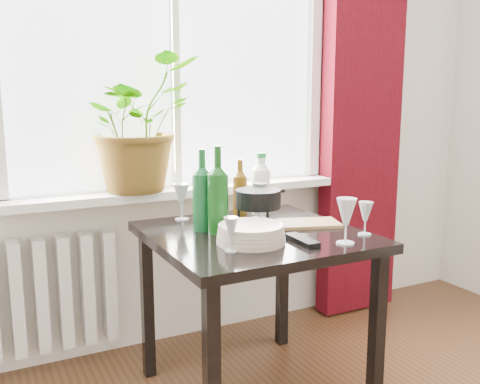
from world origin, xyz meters
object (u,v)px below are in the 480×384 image
table (255,253)px  fondue_pot (258,207)px  wineglass_far_right (365,218)px  tv_remote (302,240)px  radiator (29,297)px  wineglass_front_right (346,221)px  wineglass_front_left (231,234)px  cutting_board (309,223)px  bottle_amber (240,187)px  wineglass_back_center (259,200)px  cleaning_bottle (261,183)px  plate_stack (251,234)px  wine_bottle_right (218,189)px  wineglass_back_left (182,202)px  wine_bottle_left (202,189)px  potted_plant (136,123)px

table → fondue_pot: (0.08, 0.11, 0.17)m
wineglass_far_right → tv_remote: wineglass_far_right is taller
radiator → wineglass_far_right: 1.57m
wineglass_front_right → wineglass_far_right: size_ratio=1.30×
wineglass_front_left → cutting_board: wineglass_front_left is taller
table → wineglass_front_right: (0.22, -0.32, 0.18)m
bottle_amber → wineglass_back_center: 0.12m
bottle_amber → wineglass_far_right: 0.63m
cleaning_bottle → plate_stack: size_ratio=1.12×
table → wine_bottle_right: size_ratio=2.29×
cutting_board → table: bearing=179.3°
wineglass_back_center → cutting_board: size_ratio=0.65×
tv_remote → bottle_amber: bearing=91.5°
table → bottle_amber: 0.39m
wine_bottle_right → wineglass_back_center: wine_bottle_right is taller
bottle_amber → wineglass_back_left: bearing=172.0°
fondue_pot → cutting_board: bearing=-35.5°
wine_bottle_right → tv_remote: bearing=-50.9°
cutting_board → bottle_amber: bearing=121.4°
wineglass_front_right → wineglass_back_left: (-0.42, 0.66, -0.01)m
wineglass_back_left → wineglass_far_right: bearing=-45.9°
wine_bottle_left → wine_bottle_right: wine_bottle_right is taller
bottle_amber → cutting_board: bottle_amber is taller
wine_bottle_right → wineglass_far_right: bearing=-30.1°
bottle_amber → plate_stack: (-0.18, -0.44, -0.10)m
fondue_pot → tv_remote: (0.01, -0.34, -0.07)m
plate_stack → bottle_amber: bearing=68.0°
wineglass_back_left → wineglass_back_center: bearing=-21.9°
wineglass_far_right → wineglass_back_left: 0.82m
potted_plant → wine_bottle_left: potted_plant is taller
wine_bottle_right → wineglass_back_left: wine_bottle_right is taller
table → wineglass_back_left: (-0.20, 0.34, 0.18)m
tv_remote → cutting_board: bearing=52.2°
plate_stack → tv_remote: (0.18, -0.09, -0.03)m
plate_stack → radiator: bearing=134.3°
bottle_amber → wineglass_far_right: bottle_amber is taller
potted_plant → bottle_amber: (0.40, -0.31, -0.29)m
radiator → wineglass_back_center: 1.16m
potted_plant → wine_bottle_right: (0.17, -0.56, -0.25)m
tv_remote → potted_plant: bearing=117.1°
wine_bottle_right → cleaning_bottle: (0.34, 0.24, -0.03)m
wineglass_back_center → tv_remote: size_ratio=0.94×
wineglass_back_center → wineglass_front_right: bearing=-80.6°
table → cutting_board: bearing=-0.7°
wine_bottle_right → cutting_board: bearing=-7.5°
potted_plant → wineglass_front_right: potted_plant is taller
wine_bottle_left → wineglass_front_left: wine_bottle_left is taller
radiator → potted_plant: (0.53, -0.02, 0.79)m
radiator → wine_bottle_left: (0.67, -0.50, 0.54)m
wineglass_far_right → cleaning_bottle: bearing=108.9°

